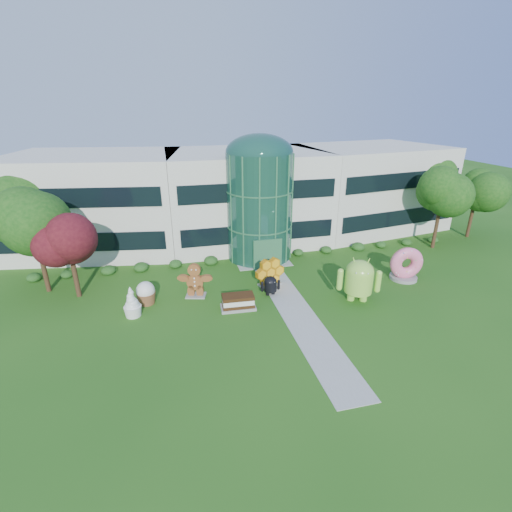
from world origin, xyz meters
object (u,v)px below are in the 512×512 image
object	(u,v)px
android_green	(359,277)
donut	(406,263)
android_black	(270,284)
gingerbread	(195,280)

from	to	relation	value
android_green	donut	xyz separation A→B (m)	(5.60, 2.40, -0.44)
donut	android_green	bearing A→B (deg)	-147.02
android_black	gingerbread	distance (m)	5.79
android_green	android_black	bearing A→B (deg)	179.61
gingerbread	android_green	bearing A→B (deg)	-1.84
android_green	donut	bearing A→B (deg)	44.07
android_green	donut	size ratio (longest dim) A/B	1.30
donut	android_black	bearing A→B (deg)	-170.13
android_green	gingerbread	bearing A→B (deg)	-175.83
gingerbread	android_black	bearing A→B (deg)	3.35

